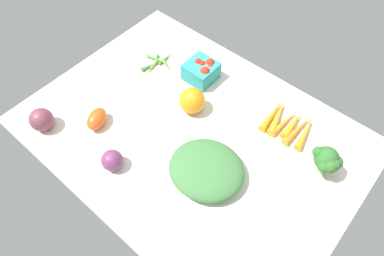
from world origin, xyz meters
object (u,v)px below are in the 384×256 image
red_onion_near_basket (112,160)px  okra_pile (158,63)px  broccoli_head (327,160)px  heirloom_tomato_orange (192,101)px  roma_tomato (97,119)px  carrot_bunch (289,122)px  leafy_greens_clump (206,169)px  red_onion_center (42,120)px  berry_basket (202,70)px

red_onion_near_basket → okra_pile: 44.18cm
broccoli_head → heirloom_tomato_orange: bearing=-171.1°
roma_tomato → okra_pile: roma_tomato is taller
heirloom_tomato_orange → carrot_bunch: (27.86, 15.31, -3.01)cm
okra_pile → red_onion_near_basket: bearing=-63.6°
roma_tomato → leafy_greens_clump: bearing=-100.8°
heirloom_tomato_orange → carrot_bunch: 31.93cm
carrot_bunch → red_onion_near_basket: bearing=-123.8°
leafy_greens_clump → roma_tomato: leafy_greens_clump is taller
okra_pile → red_onion_center: size_ratio=2.19×
red_onion_near_basket → okra_pile: (-19.63, 39.50, -2.50)cm
berry_basket → red_onion_center: bearing=-116.4°
berry_basket → heirloom_tomato_orange: bearing=-62.7°
leafy_greens_clump → red_onion_near_basket: (-22.84, -15.62, -0.10)cm
heirloom_tomato_orange → red_onion_center: size_ratio=1.15×
berry_basket → broccoli_head: 51.39cm
berry_basket → leafy_greens_clump: size_ratio=0.46×
broccoli_head → okra_pile: (-67.49, 0.85, -5.57)cm
broccoli_head → carrot_bunch: (-16.43, 8.35, -4.98)cm
heirloom_tomato_orange → red_onion_center: heirloom_tomato_orange is taller
berry_basket → red_onion_near_basket: (3.12, -44.65, -0.58)cm
roma_tomato → okra_pile: 32.64cm
berry_basket → roma_tomato: berry_basket is taller
leafy_greens_clump → broccoli_head: (25.02, 23.04, 2.97)cm
red_onion_near_basket → carrot_bunch: red_onion_near_basket is taller
carrot_bunch → red_onion_center: bearing=-138.8°
broccoli_head → red_onion_near_basket: bearing=-141.1°
leafy_greens_clump → heirloom_tomato_orange: bearing=140.2°
leafy_greens_clump → broccoli_head: broccoli_head is taller
roma_tomato → red_onion_center: (-12.19, -11.90, 1.05)cm
broccoli_head → carrot_bunch: 19.09cm
red_onion_near_basket → carrot_bunch: (31.43, 47.01, -1.91)cm
okra_pile → broccoli_head: bearing=-0.7°
heirloom_tomato_orange → okra_pile: heirloom_tomato_orange is taller
broccoli_head → okra_pile: 67.73cm
berry_basket → roma_tomato: 39.44cm
leafy_greens_clump → carrot_bunch: (8.59, 31.39, -2.01)cm
leafy_greens_clump → carrot_bunch: leafy_greens_clump is taller
berry_basket → carrot_bunch: (34.55, 2.36, -2.49)cm
leafy_greens_clump → roma_tomato: bearing=-167.6°
leafy_greens_clump → red_onion_near_basket: bearing=-145.6°
heirloom_tomato_orange → carrot_bunch: bearing=28.8°
carrot_bunch → leafy_greens_clump: bearing=-105.3°
berry_basket → heirloom_tomato_orange: (6.69, -12.96, 0.52)cm
red_onion_near_basket → red_onion_center: bearing=-170.3°
heirloom_tomato_orange → red_onion_near_basket: 31.91cm
okra_pile → red_onion_center: 45.02cm
broccoli_head → carrot_bunch: size_ratio=0.61×
heirloom_tomato_orange → okra_pile: size_ratio=0.52×
red_onion_near_basket → roma_tomato: (-15.44, 7.20, -0.51)cm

